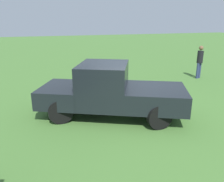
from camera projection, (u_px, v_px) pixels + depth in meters
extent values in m
plane|color=#477533|center=(132.00, 113.00, 8.06)|extent=(80.00, 80.00, 0.00)
cylinder|color=black|center=(156.00, 99.00, 8.29)|extent=(0.79, 0.22, 0.79)
cylinder|color=black|center=(159.00, 117.00, 6.84)|extent=(0.79, 0.22, 0.79)
cylinder|color=black|center=(75.00, 96.00, 8.66)|extent=(0.79, 0.22, 0.79)
cylinder|color=black|center=(61.00, 111.00, 7.21)|extent=(0.79, 0.22, 0.79)
cube|color=black|center=(155.00, 97.00, 7.47)|extent=(2.53, 2.48, 0.64)
cube|color=black|center=(103.00, 84.00, 7.57)|extent=(2.18, 2.32, 1.40)
cube|color=slate|center=(103.00, 72.00, 7.43)|extent=(1.91, 2.09, 0.48)
cube|color=black|center=(76.00, 95.00, 7.80)|extent=(2.88, 2.65, 0.60)
cube|color=silver|center=(183.00, 106.00, 7.44)|extent=(0.86, 1.65, 0.16)
cylinder|color=navy|center=(198.00, 71.00, 12.67)|extent=(0.14, 0.14, 0.88)
cylinder|color=navy|center=(200.00, 70.00, 12.79)|extent=(0.14, 0.14, 0.88)
cylinder|color=black|center=(200.00, 57.00, 12.49)|extent=(0.42, 0.42, 0.66)
sphere|color=brown|center=(201.00, 48.00, 12.35)|extent=(0.24, 0.24, 0.24)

